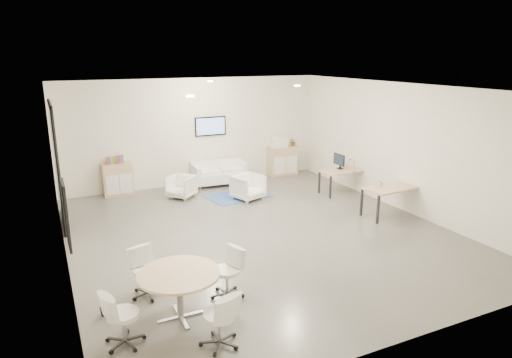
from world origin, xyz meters
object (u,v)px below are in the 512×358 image
object	(u,v)px
round_table	(179,278)
armchair_right	(248,186)
desk_rear	(343,172)
sideboard_left	(118,179)
armchair_left	(181,185)
loveseat	(219,174)
sideboard_right	(283,161)
desk_front	(392,190)

from	to	relation	value
round_table	armchair_right	bearing A→B (deg)	55.68
armchair_right	desk_rear	size ratio (longest dim) A/B	0.56
sideboard_left	armchair_left	bearing A→B (deg)	-32.65
armchair_right	round_table	xyz separation A→B (m)	(-3.36, -4.92, 0.29)
loveseat	desk_rear	world-z (taller)	loveseat
sideboard_right	desk_rear	world-z (taller)	sideboard_right
armchair_right	sideboard_left	bearing A→B (deg)	130.10
armchair_right	sideboard_right	bearing A→B (deg)	23.53
sideboard_right	loveseat	distance (m)	2.32
sideboard_left	loveseat	size ratio (longest dim) A/B	0.55
armchair_left	desk_rear	size ratio (longest dim) A/B	0.51
sideboard_left	desk_front	xyz separation A→B (m)	(5.80, -4.65, 0.21)
sideboard_left	round_table	xyz separation A→B (m)	(-0.20, -6.85, 0.21)
armchair_left	sideboard_right	bearing A→B (deg)	62.75
sideboard_left	armchair_right	world-z (taller)	sideboard_left
sideboard_left	round_table	distance (m)	6.86
sideboard_right	desk_rear	size ratio (longest dim) A/B	0.70
desk_rear	round_table	xyz separation A→B (m)	(-6.06, -4.29, 0.06)
loveseat	armchair_left	world-z (taller)	loveseat
sideboard_left	sideboard_right	size ratio (longest dim) A/B	0.96
sideboard_left	desk_front	distance (m)	7.44
armchair_left	round_table	xyz separation A→B (m)	(-1.74, -5.86, 0.33)
armchair_left	round_table	bearing A→B (deg)	-58.41
loveseat	armchair_left	size ratio (longest dim) A/B	2.42
armchair_left	sideboard_left	bearing A→B (deg)	-164.50
desk_front	round_table	distance (m)	6.39
sideboard_left	desk_rear	size ratio (longest dim) A/B	0.68
desk_front	armchair_left	bearing A→B (deg)	133.90
desk_front	desk_rear	bearing A→B (deg)	83.09
sideboard_left	desk_rear	distance (m)	6.40
sideboard_right	loveseat	size ratio (longest dim) A/B	0.57
sideboard_left	armchair_right	size ratio (longest dim) A/B	1.21
sideboard_left	sideboard_right	world-z (taller)	sideboard_right
armchair_left	armchair_right	bearing A→B (deg)	17.99
sideboard_right	armchair_right	distance (m)	2.86
sideboard_right	round_table	size ratio (longest dim) A/B	0.77
desk_front	sideboard_left	bearing A→B (deg)	135.88
loveseat	round_table	bearing A→B (deg)	-112.05
desk_front	sideboard_right	bearing A→B (deg)	91.02
armchair_left	desk_rear	xyz separation A→B (m)	(4.31, -1.57, 0.27)
sideboard_right	desk_front	size ratio (longest dim) A/B	0.64
round_table	loveseat	bearing A→B (deg)	64.60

